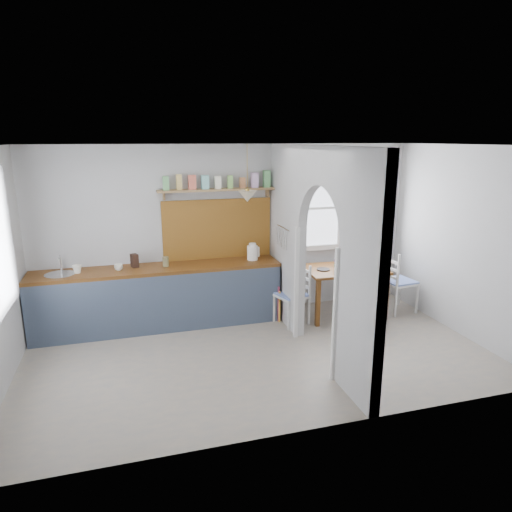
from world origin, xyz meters
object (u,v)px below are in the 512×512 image
object	(u,v)px
chair_right	(399,281)
kettle	(252,251)
vase	(339,260)
chair_left	(292,294)
dining_table	(343,291)

from	to	relation	value
chair_right	kettle	xyz separation A→B (m)	(-2.28, 0.44, 0.53)
kettle	vase	distance (m)	1.39
chair_left	kettle	distance (m)	0.87
dining_table	kettle	size ratio (longest dim) A/B	4.69
vase	chair_right	bearing A→B (deg)	-17.03
dining_table	chair_right	xyz separation A→B (m)	(0.91, -0.09, 0.12)
chair_left	dining_table	bearing A→B (deg)	78.95
dining_table	chair_right	size ratio (longest dim) A/B	1.21
chair_right	vase	size ratio (longest dim) A/B	5.94
chair_right	kettle	bearing A→B (deg)	72.55
vase	kettle	bearing A→B (deg)	173.44
kettle	dining_table	bearing A→B (deg)	-25.08
chair_left	kettle	world-z (taller)	kettle
dining_table	chair_left	world-z (taller)	chair_left
chair_left	vase	distance (m)	1.01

